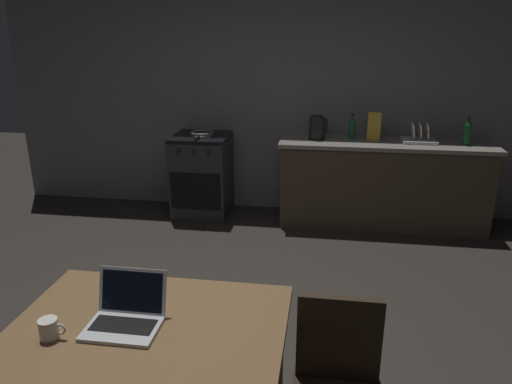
# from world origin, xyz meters

# --- Properties ---
(ground_plane) EXTENTS (12.00, 12.00, 0.00)m
(ground_plane) POSITION_xyz_m (0.00, 0.00, 0.00)
(ground_plane) COLOR #2D2823
(back_wall) EXTENTS (6.40, 0.10, 2.69)m
(back_wall) POSITION_xyz_m (0.30, 2.61, 1.35)
(back_wall) COLOR gray
(back_wall) RESTS_ON ground_plane
(kitchen_counter) EXTENTS (2.16, 0.64, 0.90)m
(kitchen_counter) POSITION_xyz_m (1.33, 2.26, 0.45)
(kitchen_counter) COLOR #4C3D2D
(kitchen_counter) RESTS_ON ground_plane
(stove_oven) EXTENTS (0.60, 0.62, 0.90)m
(stove_oven) POSITION_xyz_m (-0.62, 2.26, 0.45)
(stove_oven) COLOR #2D2D30
(stove_oven) RESTS_ON ground_plane
(dining_table) EXTENTS (1.23, 0.92, 0.75)m
(dining_table) POSITION_xyz_m (-0.03, -0.99, 0.68)
(dining_table) COLOR brown
(dining_table) RESTS_ON ground_plane
(laptop) EXTENTS (0.32, 0.29, 0.22)m
(laptop) POSITION_xyz_m (-0.13, -0.98, 0.79)
(laptop) COLOR silver
(laptop) RESTS_ON dining_table
(electric_kettle) EXTENTS (0.19, 0.17, 0.25)m
(electric_kettle) POSITION_xyz_m (0.62, 2.26, 1.02)
(electric_kettle) COLOR black
(electric_kettle) RESTS_ON kitchen_counter
(bottle) EXTENTS (0.07, 0.07, 0.28)m
(bottle) POSITION_xyz_m (2.10, 2.21, 1.03)
(bottle) COLOR #19592D
(bottle) RESTS_ON kitchen_counter
(frying_pan) EXTENTS (0.24, 0.42, 0.05)m
(frying_pan) POSITION_xyz_m (-0.61, 2.23, 0.93)
(frying_pan) COLOR gray
(frying_pan) RESTS_ON stove_oven
(coffee_mug) EXTENTS (0.12, 0.08, 0.09)m
(coffee_mug) POSITION_xyz_m (-0.41, -1.12, 0.79)
(coffee_mug) COLOR silver
(coffee_mug) RESTS_ON dining_table
(cereal_box) EXTENTS (0.13, 0.05, 0.29)m
(cereal_box) POSITION_xyz_m (1.20, 2.28, 1.05)
(cereal_box) COLOR gold
(cereal_box) RESTS_ON kitchen_counter
(dish_rack) EXTENTS (0.34, 0.26, 0.21)m
(dish_rack) POSITION_xyz_m (1.65, 2.26, 0.95)
(dish_rack) COLOR silver
(dish_rack) RESTS_ON kitchen_counter
(bottle_b) EXTENTS (0.07, 0.07, 0.26)m
(bottle_b) POSITION_xyz_m (0.98, 2.34, 1.02)
(bottle_b) COLOR #19592D
(bottle_b) RESTS_ON kitchen_counter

